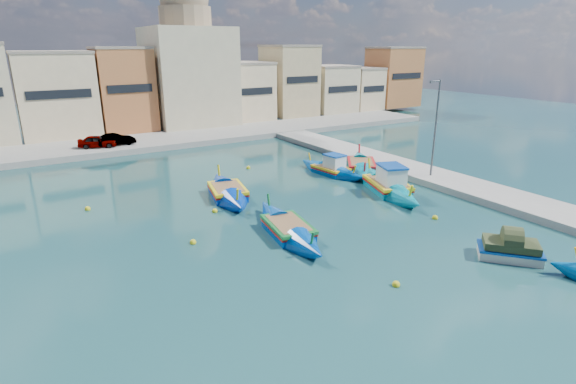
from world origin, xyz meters
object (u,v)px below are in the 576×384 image
object	(u,v)px
quay_street_lamp	(435,128)
luzzu_turquoise_cabin	(387,186)
luzzu_blue_south	(288,230)
tender_near	(510,250)
luzzu_green	(228,193)
luzzu_cyan_mid	(361,167)
luzzu_blue_cabin	(331,170)
church_block	(188,62)

from	to	relation	value
quay_street_lamp	luzzu_turquoise_cabin	world-z (taller)	quay_street_lamp
quay_street_lamp	luzzu_turquoise_cabin	bearing A→B (deg)	-178.31
luzzu_turquoise_cabin	luzzu_blue_south	world-z (taller)	luzzu_turquoise_cabin
luzzu_turquoise_cabin	tender_near	xyz separation A→B (m)	(-2.53, -11.55, 0.06)
tender_near	luzzu_green	bearing A→B (deg)	116.30
luzzu_cyan_mid	luzzu_turquoise_cabin	bearing A→B (deg)	-112.21
luzzu_cyan_mid	luzzu_blue_cabin	bearing A→B (deg)	172.64
quay_street_lamp	luzzu_blue_cabin	size ratio (longest dim) A/B	1.03
luzzu_blue_cabin	luzzu_cyan_mid	bearing A→B (deg)	-7.36
luzzu_cyan_mid	luzzu_blue_south	world-z (taller)	luzzu_cyan_mid
luzzu_turquoise_cabin	luzzu_cyan_mid	xyz separation A→B (m)	(2.32, 5.68, -0.11)
luzzu_green	church_block	bearing A→B (deg)	74.49
luzzu_cyan_mid	luzzu_green	xyz separation A→B (m)	(-13.07, -0.62, 0.00)
church_block	luzzu_turquoise_cabin	size ratio (longest dim) A/B	1.82
quay_street_lamp	church_block	bearing A→B (deg)	102.35
church_block	luzzu_blue_cabin	xyz separation A→B (m)	(1.98, -28.07, -8.08)
luzzu_cyan_mid	church_block	bearing A→B (deg)	99.96
church_block	luzzu_blue_cabin	distance (m)	29.27
church_block	luzzu_turquoise_cabin	bearing A→B (deg)	-85.51
luzzu_blue_south	church_block	bearing A→B (deg)	77.97
church_block	quay_street_lamp	distance (m)	35.04
church_block	quay_street_lamp	bearing A→B (deg)	-77.65
church_block	luzzu_cyan_mid	xyz separation A→B (m)	(5.00, -28.46, -8.11)
quay_street_lamp	luzzu_cyan_mid	distance (m)	7.28
church_block	luzzu_blue_south	distance (m)	38.77
luzzu_cyan_mid	tender_near	xyz separation A→B (m)	(-4.85, -17.24, 0.17)
luzzu_turquoise_cabin	luzzu_blue_south	size ratio (longest dim) A/B	1.14
quay_street_lamp	luzzu_blue_south	bearing A→B (deg)	-168.66
quay_street_lamp	tender_near	distance (m)	14.32
luzzu_cyan_mid	luzzu_blue_south	size ratio (longest dim) A/B	0.97
church_block	tender_near	xyz separation A→B (m)	(0.15, -45.70, -7.95)
luzzu_blue_cabin	luzzu_blue_south	xyz separation A→B (m)	(-9.88, -9.01, -0.06)
luzzu_turquoise_cabin	luzzu_blue_south	distance (m)	10.98
luzzu_blue_cabin	tender_near	distance (m)	17.72
luzzu_green	tender_near	distance (m)	18.54
luzzu_green	luzzu_turquoise_cabin	bearing A→B (deg)	-25.24
luzzu_cyan_mid	tender_near	world-z (taller)	luzzu_cyan_mid
church_block	quay_street_lamp	size ratio (longest dim) A/B	2.39
luzzu_blue_cabin	luzzu_blue_south	bearing A→B (deg)	-137.63
luzzu_blue_cabin	luzzu_green	xyz separation A→B (m)	(-10.04, -1.01, -0.03)
luzzu_cyan_mid	tender_near	bearing A→B (deg)	-105.72
church_block	tender_near	bearing A→B (deg)	-89.81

